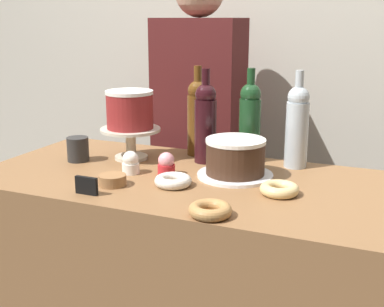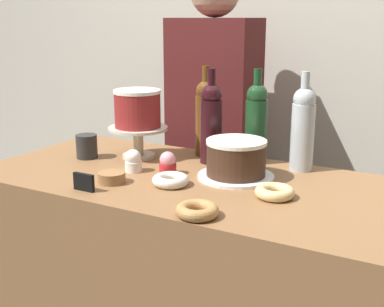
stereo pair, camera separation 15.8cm
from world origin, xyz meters
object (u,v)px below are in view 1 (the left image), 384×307
cookie_stack (112,180)px  coffee_cup_ceramic (78,149)px  cupcake_vanilla (131,163)px  donut_glazed (279,189)px  price_sign_chalkboard (87,186)px  donut_sugar (173,181)px  wine_bottle_amber (198,116)px  wine_bottle_dark_red (205,121)px  barista_figure (199,151)px  donut_maple (210,210)px  wine_bottle_clear (297,125)px  cake_stand_pedestal (131,138)px  cupcake_strawberry (166,164)px  white_layer_cake (130,109)px  chocolate_round_cake (235,156)px  wine_bottle_green (250,121)px

cookie_stack → coffee_cup_ceramic: bearing=143.8°
cupcake_vanilla → coffee_cup_ceramic: coffee_cup_ceramic is taller
donut_glazed → price_sign_chalkboard: bearing=-157.1°
donut_sugar → cookie_stack: same height
wine_bottle_amber → coffee_cup_ceramic: size_ratio=3.83×
wine_bottle_dark_red → barista_figure: barista_figure is taller
donut_sugar → donut_maple: size_ratio=1.00×
cupcake_vanilla → donut_glazed: (0.49, -0.01, -0.02)m
wine_bottle_clear → cookie_stack: wine_bottle_clear is taller
donut_glazed → wine_bottle_amber: bearing=140.4°
wine_bottle_amber → donut_glazed: bearing=-39.6°
cupcake_vanilla → donut_maple: (0.37, -0.24, -0.02)m
cake_stand_pedestal → donut_sugar: size_ratio=1.90×
donut_sugar → coffee_cup_ceramic: 0.44m
cookie_stack → wine_bottle_clear: bearing=41.8°
wine_bottle_clear → donut_sugar: bearing=-130.1°
wine_bottle_dark_red → cookie_stack: bearing=-114.5°
cake_stand_pedestal → cookie_stack: 0.31m
wine_bottle_amber → donut_glazed: 0.52m
wine_bottle_clear → donut_sugar: (-0.29, -0.35, -0.13)m
wine_bottle_clear → cupcake_strawberry: wine_bottle_clear is taller
wine_bottle_dark_red → cookie_stack: size_ratio=3.87×
price_sign_chalkboard → barista_figure: bearing=89.8°
cupcake_vanilla → price_sign_chalkboard: bearing=-93.4°
cupcake_strawberry → coffee_cup_ceramic: bearing=175.4°
white_layer_cake → price_sign_chalkboard: white_layer_cake is taller
chocolate_round_cake → wine_bottle_dark_red: 0.21m
cupcake_strawberry → donut_sugar: cupcake_strawberry is taller
cookie_stack → price_sign_chalkboard: bearing=-103.9°
cupcake_vanilla → barista_figure: bearing=91.0°
wine_bottle_amber → cupcake_vanilla: size_ratio=4.38×
donut_maple → cookie_stack: bearing=162.4°
wine_bottle_green → cupcake_strawberry: 0.35m
donut_glazed → cupcake_strawberry: bearing=173.6°
cupcake_strawberry → cupcake_vanilla: 0.12m
donut_sugar → coffee_cup_ceramic: size_ratio=1.32×
chocolate_round_cake → wine_bottle_clear: size_ratio=0.58×
wine_bottle_dark_red → coffee_cup_ceramic: bearing=-158.4°
white_layer_cake → cookie_stack: (0.10, -0.28, -0.16)m
white_layer_cake → donut_glazed: white_layer_cake is taller
coffee_cup_ceramic → donut_sugar: bearing=-15.8°
donut_sugar → price_sign_chalkboard: bearing=-139.6°
wine_bottle_dark_red → wine_bottle_clear: bearing=11.6°
cake_stand_pedestal → price_sign_chalkboard: cake_stand_pedestal is taller
donut_sugar → coffee_cup_ceramic: bearing=164.2°
wine_bottle_dark_red → wine_bottle_green: (0.14, 0.07, 0.00)m
cookie_stack → barista_figure: bearing=91.6°
wine_bottle_clear → cupcake_strawberry: bearing=-144.6°
wine_bottle_clear → donut_maple: wine_bottle_clear is taller
cake_stand_pedestal → cookie_stack: cake_stand_pedestal is taller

